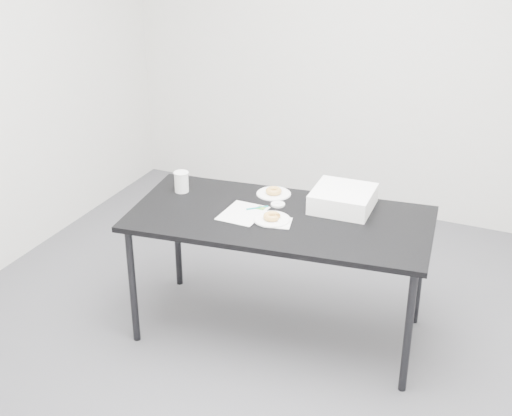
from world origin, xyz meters
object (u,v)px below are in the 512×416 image
at_px(pen, 257,208).
at_px(bakery_box, 343,199).
at_px(scorecard, 243,213).
at_px(plate_near, 272,219).
at_px(table, 280,226).
at_px(coffee_cup, 181,182).
at_px(plate_far, 274,194).
at_px(donut_far, 274,191).
at_px(donut_near, 272,216).

relative_size(pen, bakery_box, 0.38).
bearing_deg(scorecard, pen, 61.60).
bearing_deg(plate_near, table, 69.27).
xyz_separation_m(table, plate_near, (-0.02, -0.06, 0.06)).
bearing_deg(coffee_cup, pen, -4.24).
bearing_deg(plate_near, bakery_box, 45.69).
bearing_deg(table, plate_far, 112.37).
relative_size(table, bakery_box, 5.27).
distance_m(scorecard, donut_far, 0.32).
bearing_deg(coffee_cup, table, -6.62).
distance_m(table, pen, 0.17).
bearing_deg(table, coffee_cup, 166.28).
height_order(plate_near, bakery_box, bakery_box).
height_order(table, plate_far, plate_far).
height_order(table, plate_near, plate_near).
bearing_deg(plate_far, pen, -91.99).
height_order(pen, plate_far, pen).
bearing_deg(donut_far, coffee_cup, -160.26).
bearing_deg(pen, plate_far, 46.38).
bearing_deg(bakery_box, plate_far, 175.76).
bearing_deg(coffee_cup, donut_far, 19.74).
relative_size(coffee_cup, bakery_box, 0.38).
bearing_deg(bakery_box, table, -140.91).
distance_m(scorecard, plate_far, 0.32).
relative_size(donut_far, bakery_box, 0.29).
relative_size(scorecard, bakery_box, 0.83).
bearing_deg(table, donut_near, -117.83).
distance_m(donut_near, bakery_box, 0.44).
bearing_deg(pen, table, -55.84).
distance_m(donut_near, plate_far, 0.35).
xyz_separation_m(donut_near, bakery_box, (0.30, 0.31, 0.03)).
relative_size(donut_near, donut_far, 1.00).
height_order(pen, donut_near, donut_near).
distance_m(plate_near, donut_near, 0.02).
distance_m(scorecard, bakery_box, 0.57).
xyz_separation_m(pen, donut_far, (0.01, 0.22, 0.01)).
height_order(plate_far, coffee_cup, coffee_cup).
height_order(plate_far, donut_far, donut_far).
xyz_separation_m(scorecard, plate_far, (0.06, 0.31, 0.00)).
relative_size(plate_near, bakery_box, 0.61).
height_order(donut_near, plate_far, donut_near).
relative_size(pen, donut_near, 1.34).
xyz_separation_m(plate_near, donut_far, (-0.13, 0.32, 0.02)).
height_order(plate_near, plate_far, plate_near).
bearing_deg(table, donut_far, 112.37).
xyz_separation_m(donut_near, donut_far, (-0.13, 0.32, -0.00)).
relative_size(scorecard, plate_near, 1.35).
distance_m(pen, plate_near, 0.17).
distance_m(plate_near, plate_far, 0.35).
relative_size(plate_far, coffee_cup, 1.63).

